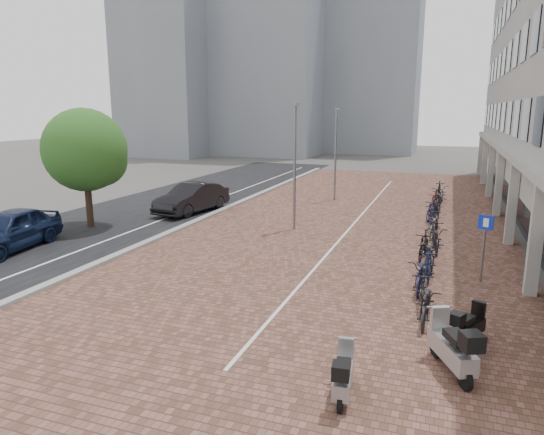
% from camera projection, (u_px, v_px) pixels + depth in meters
% --- Properties ---
extents(ground, '(140.00, 140.00, 0.00)m').
position_uv_depth(ground, '(199.00, 306.00, 13.70)').
color(ground, '#474442').
rests_on(ground, ground).
extents(plaza_brick, '(14.50, 42.00, 0.04)m').
position_uv_depth(plaza_brick, '(352.00, 222.00, 24.07)').
color(plaza_brick, brown).
rests_on(plaza_brick, ground).
extents(street_asphalt, '(8.00, 50.00, 0.03)m').
position_uv_depth(street_asphalt, '(158.00, 207.00, 27.71)').
color(street_asphalt, black).
rests_on(street_asphalt, ground).
extents(curb, '(0.35, 42.00, 0.14)m').
position_uv_depth(curb, '(221.00, 211.00, 26.41)').
color(curb, gray).
rests_on(curb, ground).
extents(lane_line, '(0.12, 44.00, 0.00)m').
position_uv_depth(lane_line, '(190.00, 209.00, 27.05)').
color(lane_line, white).
rests_on(lane_line, street_asphalt).
extents(parking_line, '(0.10, 30.00, 0.00)m').
position_uv_depth(parking_line, '(356.00, 221.00, 24.00)').
color(parking_line, white).
rests_on(parking_line, plaza_brick).
extents(bg_towers, '(33.00, 23.00, 32.00)m').
position_uv_depth(bg_towers, '(280.00, 40.00, 60.47)').
color(bg_towers, gray).
rests_on(bg_towers, ground).
extents(car_navy, '(2.54, 4.97, 1.62)m').
position_uv_depth(car_navy, '(8.00, 230.00, 19.00)').
color(car_navy, '#0E1834').
rests_on(car_navy, ground).
extents(car_dark, '(2.41, 4.94, 1.56)m').
position_uv_depth(car_dark, '(192.00, 198.00, 26.18)').
color(car_dark, black).
rests_on(car_dark, ground).
extents(scooter_front, '(1.30, 1.87, 1.24)m').
position_uv_depth(scooter_front, '(452.00, 345.00, 10.04)').
color(scooter_front, '#A6A6AB').
rests_on(scooter_front, ground).
extents(scooter_mid, '(1.06, 1.48, 0.99)m').
position_uv_depth(scooter_mid, '(468.00, 326.00, 11.25)').
color(scooter_mid, black).
rests_on(scooter_mid, ground).
extents(scooter_back, '(0.62, 1.50, 1.00)m').
position_uv_depth(scooter_back, '(343.00, 373.00, 9.22)').
color(scooter_back, '#959599').
rests_on(scooter_back, ground).
extents(parking_sign, '(0.43, 0.22, 2.18)m').
position_uv_depth(parking_sign, '(484.00, 239.00, 15.27)').
color(parking_sign, slate).
rests_on(parking_sign, ground).
extents(lamp_near, '(0.12, 0.12, 5.60)m').
position_uv_depth(lamp_near, '(295.00, 169.00, 21.86)').
color(lamp_near, gray).
rests_on(lamp_near, ground).
extents(lamp_far, '(0.12, 0.12, 5.46)m').
position_uv_depth(lamp_far, '(335.00, 155.00, 29.31)').
color(lamp_far, slate).
rests_on(lamp_far, ground).
extents(street_tree, '(3.77, 3.77, 5.49)m').
position_uv_depth(street_tree, '(88.00, 152.00, 22.33)').
color(street_tree, '#382619').
rests_on(street_tree, ground).
extents(bike_row, '(1.26, 21.43, 1.05)m').
position_uv_depth(bike_row, '(434.00, 223.00, 21.44)').
color(bike_row, black).
rests_on(bike_row, ground).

